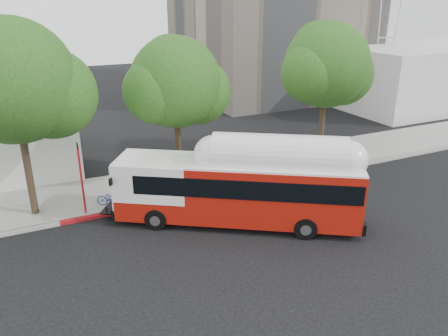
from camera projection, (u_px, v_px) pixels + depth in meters
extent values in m
plane|color=black|center=(241.00, 225.00, 21.33)|extent=(120.00, 120.00, 0.00)
cube|color=gray|center=(192.00, 178.00, 26.78)|extent=(60.00, 5.00, 0.15)
cube|color=gray|center=(209.00, 194.00, 24.59)|extent=(60.00, 0.30, 0.15)
cube|color=maroon|center=(158.00, 204.00, 23.38)|extent=(10.00, 0.32, 0.16)
cylinder|color=#2D2116|center=(26.00, 159.00, 21.27)|extent=(0.36, 0.36, 6.08)
sphere|color=#214714|center=(13.00, 81.00, 19.90)|extent=(5.80, 5.80, 5.80)
sphere|color=#214714|center=(52.00, 94.00, 20.98)|extent=(4.35, 4.35, 4.35)
cylinder|color=#2D2116|center=(178.00, 142.00, 25.00)|extent=(0.36, 0.36, 5.44)
sphere|color=#214714|center=(176.00, 82.00, 23.78)|extent=(5.00, 5.00, 5.00)
sphere|color=#214714|center=(198.00, 92.00, 24.74)|extent=(3.75, 3.75, 3.75)
cylinder|color=#2D2116|center=(322.00, 120.00, 28.78)|extent=(0.36, 0.36, 5.76)
sphere|color=#214714|center=(327.00, 65.00, 27.48)|extent=(5.40, 5.40, 5.40)
sphere|color=#214714|center=(342.00, 74.00, 28.50)|extent=(4.05, 4.05, 4.05)
cube|color=silver|center=(425.00, 74.00, 45.73)|extent=(20.00, 12.00, 6.00)
cube|color=#A3150B|center=(237.00, 190.00, 20.99)|extent=(11.11, 8.37, 2.80)
cube|color=black|center=(247.00, 180.00, 20.73)|extent=(10.16, 7.79, 0.92)
cube|color=white|center=(237.00, 162.00, 20.48)|extent=(11.07, 8.30, 0.10)
cube|color=white|center=(279.00, 159.00, 20.16)|extent=(6.24, 4.96, 0.53)
cube|color=black|center=(113.00, 207.00, 22.19)|extent=(1.59, 1.88, 0.06)
imported|color=navy|center=(112.00, 198.00, 22.03)|extent=(1.38, 1.71, 0.87)
cylinder|color=red|center=(82.00, 183.00, 21.63)|extent=(0.11, 0.11, 3.68)
cube|color=black|center=(77.00, 146.00, 20.93)|extent=(0.05, 0.37, 0.23)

